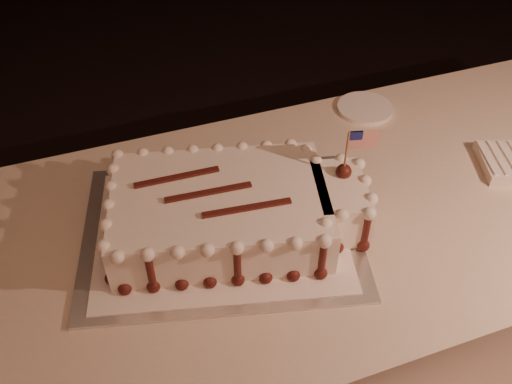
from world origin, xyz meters
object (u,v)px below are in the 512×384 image
object	(u,v)px
cake_board	(221,231)
sheet_cake	(235,210)
banquet_table	(259,324)
side_plate	(365,108)

from	to	relation	value
cake_board	sheet_cake	size ratio (longest dim) A/B	1.01
banquet_table	sheet_cake	size ratio (longest dim) A/B	4.12
sheet_cake	side_plate	distance (m)	0.57
banquet_table	side_plate	distance (m)	0.65
sheet_cake	side_plate	world-z (taller)	sheet_cake
cake_board	side_plate	world-z (taller)	side_plate
cake_board	sheet_cake	distance (m)	0.07
cake_board	sheet_cake	world-z (taller)	sheet_cake
side_plate	sheet_cake	bearing A→B (deg)	-146.99
banquet_table	cake_board	xyz separation A→B (m)	(-0.08, 0.01, 0.38)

